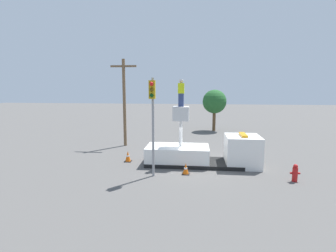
{
  "coord_description": "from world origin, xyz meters",
  "views": [
    {
      "loc": [
        0.13,
        -16.93,
        5.14
      ],
      "look_at": [
        -1.58,
        -1.26,
        2.75
      ],
      "focal_mm": 28.0,
      "sensor_mm": 36.0,
      "label": 1
    }
  ],
  "objects_px": {
    "worker": "(181,93)",
    "traffic_cone_curbside": "(186,169)",
    "utility_pole": "(124,100)",
    "traffic_cone_rear": "(128,157)",
    "bucket_truck": "(204,153)",
    "traffic_light_pole": "(152,108)",
    "tree_left_bg": "(215,102)",
    "fire_hydrant": "(295,173)"
  },
  "relations": [
    {
      "from": "utility_pole",
      "to": "tree_left_bg",
      "type": "bearing_deg",
      "value": 46.68
    },
    {
      "from": "tree_left_bg",
      "to": "worker",
      "type": "bearing_deg",
      "value": -102.56
    },
    {
      "from": "traffic_light_pole",
      "to": "tree_left_bg",
      "type": "height_order",
      "value": "traffic_light_pole"
    },
    {
      "from": "bucket_truck",
      "to": "traffic_cone_rear",
      "type": "xyz_separation_m",
      "value": [
        -5.22,
        0.17,
        -0.45
      ]
    },
    {
      "from": "bucket_truck",
      "to": "utility_pole",
      "type": "bearing_deg",
      "value": 143.45
    },
    {
      "from": "traffic_light_pole",
      "to": "utility_pole",
      "type": "height_order",
      "value": "utility_pole"
    },
    {
      "from": "traffic_cone_rear",
      "to": "traffic_cone_curbside",
      "type": "distance_m",
      "value": 4.63
    },
    {
      "from": "traffic_light_pole",
      "to": "tree_left_bg",
      "type": "distance_m",
      "value": 16.96
    },
    {
      "from": "tree_left_bg",
      "to": "bucket_truck",
      "type": "bearing_deg",
      "value": -96.19
    },
    {
      "from": "fire_hydrant",
      "to": "traffic_cone_curbside",
      "type": "relative_size",
      "value": 1.47
    },
    {
      "from": "bucket_truck",
      "to": "fire_hydrant",
      "type": "distance_m",
      "value": 5.48
    },
    {
      "from": "worker",
      "to": "traffic_light_pole",
      "type": "height_order",
      "value": "traffic_light_pole"
    },
    {
      "from": "worker",
      "to": "traffic_light_pole",
      "type": "distance_m",
      "value": 3.11
    },
    {
      "from": "worker",
      "to": "tree_left_bg",
      "type": "relative_size",
      "value": 0.37
    },
    {
      "from": "traffic_cone_curbside",
      "to": "utility_pole",
      "type": "height_order",
      "value": "utility_pole"
    },
    {
      "from": "utility_pole",
      "to": "bucket_truck",
      "type": "bearing_deg",
      "value": -36.55
    },
    {
      "from": "utility_pole",
      "to": "worker",
      "type": "bearing_deg",
      "value": -44.03
    },
    {
      "from": "traffic_cone_curbside",
      "to": "utility_pole",
      "type": "xyz_separation_m",
      "value": [
        -5.58,
        7.01,
        3.71
      ]
    },
    {
      "from": "traffic_cone_curbside",
      "to": "bucket_truck",
      "type": "bearing_deg",
      "value": 60.57
    },
    {
      "from": "traffic_cone_curbside",
      "to": "tree_left_bg",
      "type": "bearing_deg",
      "value": 80.51
    },
    {
      "from": "traffic_cone_rear",
      "to": "utility_pole",
      "type": "height_order",
      "value": "utility_pole"
    },
    {
      "from": "fire_hydrant",
      "to": "utility_pole",
      "type": "bearing_deg",
      "value": 146.74
    },
    {
      "from": "traffic_light_pole",
      "to": "utility_pole",
      "type": "relative_size",
      "value": 0.76
    },
    {
      "from": "traffic_light_pole",
      "to": "traffic_cone_rear",
      "type": "distance_m",
      "value": 5.1
    },
    {
      "from": "bucket_truck",
      "to": "worker",
      "type": "height_order",
      "value": "worker"
    },
    {
      "from": "worker",
      "to": "traffic_cone_curbside",
      "type": "distance_m",
      "value": 4.87
    },
    {
      "from": "bucket_truck",
      "to": "tree_left_bg",
      "type": "xyz_separation_m",
      "value": [
        1.48,
        13.69,
        2.57
      ]
    },
    {
      "from": "utility_pole",
      "to": "traffic_light_pole",
      "type": "bearing_deg",
      "value": -63.94
    },
    {
      "from": "traffic_cone_rear",
      "to": "traffic_cone_curbside",
      "type": "xyz_separation_m",
      "value": [
        4.07,
        -2.2,
        -0.04
      ]
    },
    {
      "from": "tree_left_bg",
      "to": "traffic_light_pole",
      "type": "bearing_deg",
      "value": -105.3
    },
    {
      "from": "bucket_truck",
      "to": "fire_hydrant",
      "type": "bearing_deg",
      "value": -28.22
    },
    {
      "from": "fire_hydrant",
      "to": "utility_pole",
      "type": "height_order",
      "value": "utility_pole"
    },
    {
      "from": "fire_hydrant",
      "to": "tree_left_bg",
      "type": "xyz_separation_m",
      "value": [
        -3.33,
        16.28,
        2.9
      ]
    },
    {
      "from": "traffic_cone_curbside",
      "to": "tree_left_bg",
      "type": "xyz_separation_m",
      "value": [
        2.63,
        15.72,
        3.06
      ]
    },
    {
      "from": "traffic_cone_rear",
      "to": "utility_pole",
      "type": "xyz_separation_m",
      "value": [
        -1.51,
        4.81,
        3.67
      ]
    },
    {
      "from": "traffic_cone_rear",
      "to": "traffic_cone_curbside",
      "type": "bearing_deg",
      "value": -28.35
    },
    {
      "from": "traffic_cone_rear",
      "to": "tree_left_bg",
      "type": "height_order",
      "value": "tree_left_bg"
    },
    {
      "from": "traffic_light_pole",
      "to": "traffic_cone_curbside",
      "type": "height_order",
      "value": "traffic_light_pole"
    },
    {
      "from": "worker",
      "to": "traffic_cone_curbside",
      "type": "bearing_deg",
      "value": -78.14
    },
    {
      "from": "bucket_truck",
      "to": "traffic_light_pole",
      "type": "bearing_deg",
      "value": -138.4
    },
    {
      "from": "bucket_truck",
      "to": "worker",
      "type": "bearing_deg",
      "value": 180.0
    },
    {
      "from": "traffic_light_pole",
      "to": "tree_left_bg",
      "type": "xyz_separation_m",
      "value": [
        4.47,
        16.35,
        -0.59
      ]
    }
  ]
}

